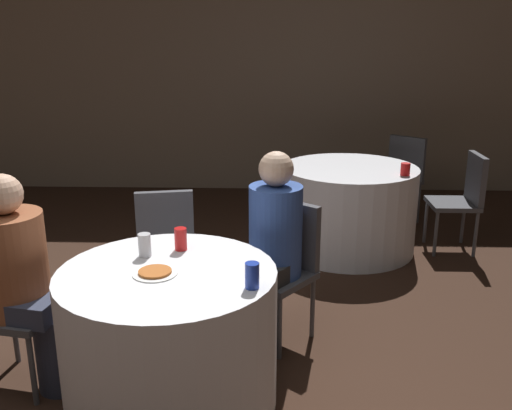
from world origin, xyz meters
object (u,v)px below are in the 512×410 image
(person_floral_shirt, at_px, (23,282))
(soda_can_blue, at_px, (252,276))
(chair_far_east, at_px, (464,193))
(chair_near_west, at_px, (1,295))
(chair_far_northeast, at_px, (402,172))
(chair_near_north, at_px, (166,246))
(soda_can_silver, at_px, (145,245))
(pizza_plate_near, at_px, (155,272))
(table_far, at_px, (348,208))
(chair_near_northeast, at_px, (284,258))
(table_near, at_px, (170,339))
(person_blue_shirt, at_px, (268,252))
(soda_can_red, at_px, (181,239))

(person_floral_shirt, bearing_deg, soda_can_blue, 85.77)
(person_floral_shirt, bearing_deg, chair_far_east, 136.29)
(chair_near_west, distance_m, chair_far_northeast, 3.98)
(chair_far_northeast, xyz_separation_m, soda_can_blue, (-1.38, -3.23, 0.29))
(chair_far_northeast, bearing_deg, chair_near_north, 85.47)
(chair_near_north, relative_size, soda_can_silver, 7.10)
(pizza_plate_near, bearing_deg, chair_near_north, 98.05)
(chair_far_northeast, relative_size, person_floral_shirt, 0.73)
(table_far, distance_m, chair_near_northeast, 1.64)
(chair_far_northeast, height_order, pizza_plate_near, chair_far_northeast)
(chair_near_west, xyz_separation_m, chair_far_east, (3.12, 2.10, 0.00))
(chair_near_northeast, distance_m, chair_near_west, 1.63)
(table_near, relative_size, person_floral_shirt, 0.91)
(chair_near_northeast, xyz_separation_m, person_floral_shirt, (-1.38, -0.60, 0.09))
(soda_can_blue, bearing_deg, chair_near_west, 165.60)
(table_far, height_order, person_blue_shirt, person_blue_shirt)
(chair_near_west, bearing_deg, chair_near_northeast, 121.23)
(chair_near_west, relative_size, chair_far_northeast, 1.00)
(person_floral_shirt, bearing_deg, person_blue_shirt, 121.06)
(table_far, bearing_deg, person_blue_shirt, -112.56)
(chair_near_west, height_order, soda_can_blue, soda_can_blue)
(table_near, xyz_separation_m, soda_can_blue, (0.43, -0.17, 0.44))
(chair_far_northeast, bearing_deg, table_far, 90.00)
(pizza_plate_near, height_order, soda_can_red, soda_can_red)
(pizza_plate_near, bearing_deg, soda_can_red, 76.89)
(chair_near_west, bearing_deg, table_near, 90.00)
(table_near, xyz_separation_m, soda_can_red, (0.03, 0.29, 0.44))
(chair_near_northeast, xyz_separation_m, soda_can_silver, (-0.74, -0.56, 0.29))
(chair_near_northeast, relative_size, person_floral_shirt, 0.73)
(soda_can_blue, bearing_deg, chair_far_northeast, 66.94)
(table_far, relative_size, person_floral_shirt, 0.99)
(person_blue_shirt, bearing_deg, pizza_plate_near, 88.82)
(person_floral_shirt, relative_size, pizza_plate_near, 5.44)
(chair_near_north, bearing_deg, chair_near_west, 34.06)
(chair_near_west, xyz_separation_m, person_floral_shirt, (0.15, -0.03, 0.09))
(chair_near_west, relative_size, soda_can_silver, 7.10)
(chair_near_west, xyz_separation_m, chair_far_northeast, (2.74, 2.88, 0.00))
(chair_near_north, relative_size, chair_far_northeast, 1.00)
(chair_near_north, relative_size, person_blue_shirt, 0.72)
(chair_near_west, bearing_deg, chair_far_east, 134.64)
(table_far, xyz_separation_m, chair_near_west, (-2.12, -2.10, 0.15))
(chair_far_east, height_order, person_floral_shirt, person_floral_shirt)
(table_far, height_order, pizza_plate_near, pizza_plate_near)
(pizza_plate_near, relative_size, soda_can_blue, 1.80)
(pizza_plate_near, bearing_deg, table_far, 62.02)
(person_floral_shirt, height_order, soda_can_silver, person_floral_shirt)
(chair_near_west, relative_size, chair_near_north, 1.00)
(chair_near_north, height_order, soda_can_red, soda_can_red)
(table_far, height_order, soda_can_blue, soda_can_blue)
(chair_far_east, xyz_separation_m, soda_can_silver, (-2.33, -2.09, 0.29))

